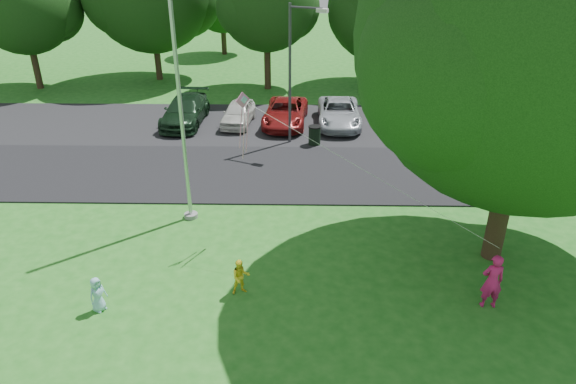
{
  "coord_description": "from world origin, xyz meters",
  "views": [
    {
      "loc": [
        0.44,
        -11.64,
        9.51
      ],
      "look_at": [
        0.15,
        4.0,
        1.6
      ],
      "focal_mm": 32.0,
      "sensor_mm": 36.0,
      "label": 1
    }
  ],
  "objects_px": {
    "flagpole": "(181,110)",
    "child_blue": "(98,294)",
    "woman": "(492,281)",
    "street_lamp": "(295,63)",
    "big_tree": "(533,45)",
    "kite": "(252,119)",
    "child_yellow": "(241,277)",
    "trash_can": "(315,136)"
  },
  "relations": [
    {
      "from": "kite",
      "to": "child_yellow",
      "type": "bearing_deg",
      "value": -134.66
    },
    {
      "from": "big_tree",
      "to": "child_blue",
      "type": "xyz_separation_m",
      "value": [
        -11.84,
        -2.85,
        -6.29
      ]
    },
    {
      "from": "trash_can",
      "to": "street_lamp",
      "type": "bearing_deg",
      "value": 168.56
    },
    {
      "from": "street_lamp",
      "to": "child_yellow",
      "type": "distance_m",
      "value": 12.64
    },
    {
      "from": "child_blue",
      "to": "woman",
      "type": "bearing_deg",
      "value": -55.22
    },
    {
      "from": "big_tree",
      "to": "kite",
      "type": "relative_size",
      "value": 1.63
    },
    {
      "from": "woman",
      "to": "child_yellow",
      "type": "distance_m",
      "value": 7.09
    },
    {
      "from": "trash_can",
      "to": "child_blue",
      "type": "bearing_deg",
      "value": -116.67
    },
    {
      "from": "trash_can",
      "to": "kite",
      "type": "bearing_deg",
      "value": -104.39
    },
    {
      "from": "child_yellow",
      "to": "child_blue",
      "type": "xyz_separation_m",
      "value": [
        -3.91,
        -0.85,
        -0.03
      ]
    },
    {
      "from": "street_lamp",
      "to": "big_tree",
      "type": "distance_m",
      "value": 12.28
    },
    {
      "from": "big_tree",
      "to": "kite",
      "type": "distance_m",
      "value": 8.17
    },
    {
      "from": "trash_can",
      "to": "woman",
      "type": "distance_m",
      "value": 13.17
    },
    {
      "from": "street_lamp",
      "to": "kite",
      "type": "xyz_separation_m",
      "value": [
        -1.27,
        -9.03,
        0.31
      ]
    },
    {
      "from": "child_blue",
      "to": "big_tree",
      "type": "bearing_deg",
      "value": -43.65
    },
    {
      "from": "big_tree",
      "to": "child_blue",
      "type": "distance_m",
      "value": 13.71
    },
    {
      "from": "woman",
      "to": "street_lamp",
      "type": "bearing_deg",
      "value": -67.48
    },
    {
      "from": "flagpole",
      "to": "woman",
      "type": "bearing_deg",
      "value": -27.68
    },
    {
      "from": "street_lamp",
      "to": "child_yellow",
      "type": "xyz_separation_m",
      "value": [
        -1.48,
        -12.06,
        -3.48
      ]
    },
    {
      "from": "big_tree",
      "to": "trash_can",
      "type": "bearing_deg",
      "value": 118.95
    },
    {
      "from": "flagpole",
      "to": "child_yellow",
      "type": "height_order",
      "value": "flagpole"
    },
    {
      "from": "street_lamp",
      "to": "child_blue",
      "type": "bearing_deg",
      "value": -88.37
    },
    {
      "from": "trash_can",
      "to": "child_yellow",
      "type": "height_order",
      "value": "child_yellow"
    },
    {
      "from": "flagpole",
      "to": "child_blue",
      "type": "height_order",
      "value": "flagpole"
    },
    {
      "from": "trash_can",
      "to": "child_yellow",
      "type": "distance_m",
      "value": 12.12
    },
    {
      "from": "street_lamp",
      "to": "trash_can",
      "type": "height_order",
      "value": "street_lamp"
    },
    {
      "from": "street_lamp",
      "to": "trash_can",
      "type": "relative_size",
      "value": 6.69
    },
    {
      "from": "woman",
      "to": "kite",
      "type": "bearing_deg",
      "value": -28.58
    },
    {
      "from": "child_yellow",
      "to": "woman",
      "type": "bearing_deg",
      "value": -21.26
    },
    {
      "from": "street_lamp",
      "to": "child_yellow",
      "type": "relative_size",
      "value": 5.99
    },
    {
      "from": "flagpole",
      "to": "big_tree",
      "type": "xyz_separation_m",
      "value": [
        10.27,
        -2.46,
        2.66
      ]
    },
    {
      "from": "flagpole",
      "to": "child_yellow",
      "type": "relative_size",
      "value": 8.91
    },
    {
      "from": "kite",
      "to": "flagpole",
      "type": "bearing_deg",
      "value": 110.06
    },
    {
      "from": "woman",
      "to": "kite",
      "type": "height_order",
      "value": "kite"
    },
    {
      "from": "flagpole",
      "to": "woman",
      "type": "height_order",
      "value": "flagpole"
    },
    {
      "from": "street_lamp",
      "to": "big_tree",
      "type": "relative_size",
      "value": 0.56
    },
    {
      "from": "child_blue",
      "to": "child_yellow",
      "type": "bearing_deg",
      "value": -44.9
    },
    {
      "from": "kite",
      "to": "trash_can",
      "type": "bearing_deg",
      "value": 34.97
    },
    {
      "from": "street_lamp",
      "to": "child_blue",
      "type": "relative_size",
      "value": 6.29
    },
    {
      "from": "street_lamp",
      "to": "child_yellow",
      "type": "height_order",
      "value": "street_lamp"
    },
    {
      "from": "street_lamp",
      "to": "kite",
      "type": "relative_size",
      "value": 0.91
    },
    {
      "from": "trash_can",
      "to": "kite",
      "type": "xyz_separation_m",
      "value": [
        -2.27,
        -8.83,
        3.85
      ]
    }
  ]
}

